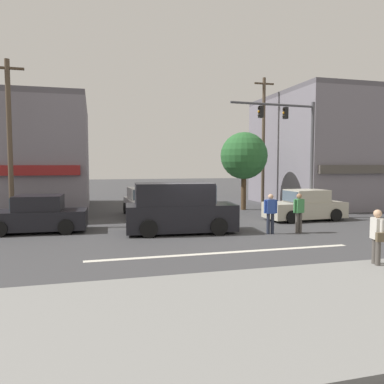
{
  "coord_description": "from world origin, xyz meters",
  "views": [
    {
      "loc": [
        -4.16,
        -14.89,
        2.88
      ],
      "look_at": [
        0.31,
        2.0,
        1.6
      ],
      "focal_mm": 35.0,
      "sensor_mm": 36.0,
      "label": 1
    }
  ],
  "objects": [
    {
      "name": "building_right_corner",
      "position": [
        13.42,
        8.83,
        3.91
      ],
      "size": [
        10.52,
        9.59,
        7.83
      ],
      "color": "slate",
      "rests_on": "ground"
    },
    {
      "name": "lane_marking_stripe",
      "position": [
        0.0,
        -3.5,
        0.0
      ],
      "size": [
        9.0,
        0.24,
        0.01
      ],
      "primitive_type": "cube",
      "color": "silver",
      "rests_on": "ground"
    },
    {
      "name": "utility_pole_far_right",
      "position": [
        7.15,
        8.74,
        4.52
      ],
      "size": [
        1.4,
        0.22,
        8.75
      ],
      "color": "brown",
      "rests_on": "ground"
    },
    {
      "name": "sedan_crossing_center",
      "position": [
        -6.49,
        2.07,
        0.71
      ],
      "size": [
        4.18,
        2.03,
        1.58
      ],
      "color": "black",
      "rests_on": "ground"
    },
    {
      "name": "sedan_crossing_leftbound",
      "position": [
        -1.44,
        6.11,
        0.71
      ],
      "size": [
        2.05,
        4.18,
        1.58
      ],
      "color": "silver",
      "rests_on": "ground"
    },
    {
      "name": "pedestrian_foreground_with_bag",
      "position": [
        3.27,
        -6.49,
        0.95
      ],
      "size": [
        0.41,
        0.67,
        1.67
      ],
      "color": "#4C4742",
      "rests_on": "ground"
    },
    {
      "name": "street_tree",
      "position": [
        5.13,
        7.3,
        3.43
      ],
      "size": [
        2.98,
        2.98,
        4.94
      ],
      "color": "#4C3823",
      "rests_on": "ground"
    },
    {
      "name": "sidewalk_curb",
      "position": [
        0.0,
        -8.5,
        0.08
      ],
      "size": [
        40.0,
        5.0,
        0.16
      ],
      "primitive_type": "cube",
      "color": "gray",
      "rests_on": "ground"
    },
    {
      "name": "utility_pole_near_left",
      "position": [
        -7.76,
        3.56,
        3.92
      ],
      "size": [
        1.4,
        0.22,
        7.55
      ],
      "color": "brown",
      "rests_on": "ground"
    },
    {
      "name": "pedestrian_mid_crossing",
      "position": [
        4.2,
        -0.93,
        0.95
      ],
      "size": [
        0.56,
        0.29,
        1.67
      ],
      "color": "#4C4742",
      "rests_on": "ground"
    },
    {
      "name": "sedan_waiting_far",
      "position": [
        6.47,
        2.29,
        0.71
      ],
      "size": [
        4.15,
        1.98,
        1.58
      ],
      "color": "#B7B29E",
      "rests_on": "ground"
    },
    {
      "name": "traffic_light_mast",
      "position": [
        6.25,
        2.87,
        4.18
      ],
      "size": [
        4.88,
        0.46,
        6.2
      ],
      "color": "#47474C",
      "rests_on": "ground"
    },
    {
      "name": "ground_plane",
      "position": [
        0.0,
        0.0,
        0.0
      ],
      "size": [
        120.0,
        120.0,
        0.0
      ],
      "primitive_type": "plane",
      "color": "#3D3D3F"
    },
    {
      "name": "van_parked_curbside",
      "position": [
        -0.68,
        0.45,
        1.01
      ],
      "size": [
        4.73,
        2.31,
        2.11
      ],
      "color": "black",
      "rests_on": "ground"
    },
    {
      "name": "pedestrian_far_side",
      "position": [
        2.93,
        -0.84,
        0.95
      ],
      "size": [
        0.57,
        0.27,
        1.67
      ],
      "color": "#232838",
      "rests_on": "ground"
    }
  ]
}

